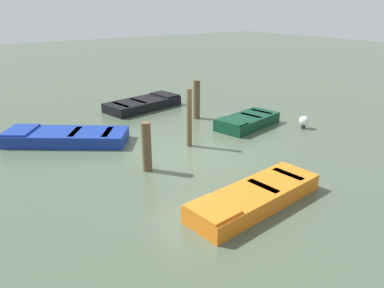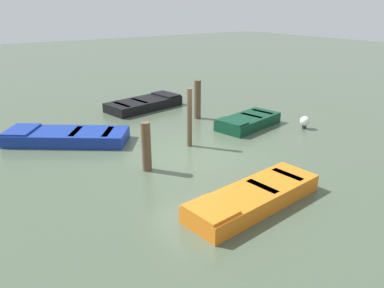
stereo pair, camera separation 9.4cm
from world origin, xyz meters
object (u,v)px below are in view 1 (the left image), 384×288
(mooring_piling_near_left, at_px, (197,100))
(mooring_piling_mid_right, at_px, (147,147))
(rowboat_dark_green, at_px, (247,121))
(rowboat_black, at_px, (143,104))
(mooring_piling_far_right, at_px, (189,118))
(rowboat_orange, at_px, (254,197))
(marker_buoy, at_px, (304,121))
(rowboat_blue, at_px, (66,137))

(mooring_piling_near_left, distance_m, mooring_piling_mid_right, 5.24)
(rowboat_dark_green, xyz_separation_m, rowboat_black, (4.60, 1.96, -0.00))
(rowboat_black, height_order, mooring_piling_mid_right, mooring_piling_mid_right)
(rowboat_dark_green, distance_m, mooring_piling_far_right, 3.08)
(rowboat_orange, relative_size, mooring_piling_near_left, 2.35)
(rowboat_dark_green, height_order, mooring_piling_far_right, mooring_piling_far_right)
(rowboat_orange, xyz_separation_m, marker_buoy, (3.01, -5.51, 0.07))
(mooring_piling_far_right, distance_m, marker_buoy, 4.68)
(mooring_piling_mid_right, bearing_deg, marker_buoy, -91.04)
(rowboat_blue, height_order, mooring_piling_near_left, mooring_piling_near_left)
(mooring_piling_far_right, bearing_deg, mooring_piling_near_left, -40.46)
(rowboat_blue, distance_m, mooring_piling_mid_right, 3.74)
(rowboat_black, distance_m, mooring_piling_mid_right, 6.64)
(mooring_piling_mid_right, bearing_deg, rowboat_orange, -161.29)
(mooring_piling_far_right, bearing_deg, marker_buoy, -102.41)
(mooring_piling_far_right, xyz_separation_m, marker_buoy, (-0.99, -4.52, -0.67))
(rowboat_black, bearing_deg, mooring_piling_mid_right, -127.14)
(rowboat_dark_green, relative_size, mooring_piling_near_left, 1.81)
(rowboat_blue, height_order, mooring_piling_mid_right, mooring_piling_mid_right)
(rowboat_black, relative_size, mooring_piling_far_right, 1.84)
(rowboat_orange, relative_size, marker_buoy, 7.62)
(mooring_piling_near_left, bearing_deg, mooring_piling_far_right, 139.54)
(mooring_piling_mid_right, height_order, mooring_piling_far_right, mooring_piling_far_right)
(rowboat_black, relative_size, marker_buoy, 7.35)
(marker_buoy, bearing_deg, mooring_piling_far_right, 77.59)
(mooring_piling_near_left, height_order, marker_buoy, mooring_piling_near_left)
(rowboat_orange, distance_m, rowboat_blue, 7.02)
(mooring_piling_mid_right, bearing_deg, rowboat_black, -27.48)
(rowboat_dark_green, relative_size, mooring_piling_mid_right, 2.01)
(rowboat_orange, bearing_deg, mooring_piling_mid_right, -77.01)
(mooring_piling_far_right, bearing_deg, mooring_piling_mid_right, 113.16)
(rowboat_orange, bearing_deg, mooring_piling_near_left, -121.03)
(mooring_piling_near_left, relative_size, marker_buoy, 3.24)
(rowboat_blue, xyz_separation_m, marker_buoy, (-3.65, -7.72, 0.07))
(rowboat_black, bearing_deg, rowboat_orange, -112.15)
(rowboat_black, xyz_separation_m, mooring_piling_mid_right, (-5.87, 3.06, 0.48))
(rowboat_orange, height_order, mooring_piling_near_left, mooring_piling_near_left)
(marker_buoy, bearing_deg, rowboat_orange, 118.69)
(rowboat_black, distance_m, marker_buoy, 6.95)
(mooring_piling_near_left, bearing_deg, mooring_piling_mid_right, 128.65)
(rowboat_black, relative_size, mooring_piling_near_left, 2.27)
(rowboat_dark_green, bearing_deg, marker_buoy, 126.81)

